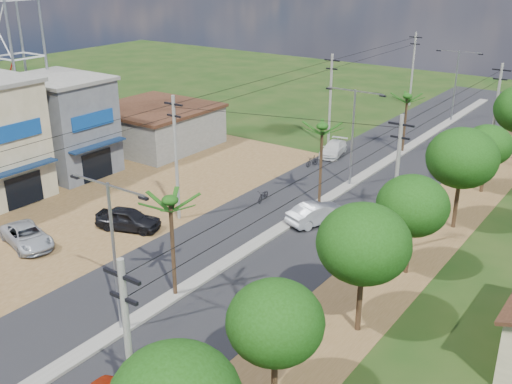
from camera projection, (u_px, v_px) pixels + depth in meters
ground at (122, 330)px, 30.30m from camera, size 160.00×160.00×0.00m
road at (283, 228)px, 41.65m from camera, size 12.00×110.00×0.04m
median at (305, 213)px, 43.89m from camera, size 1.00×90.00×0.18m
dirt_lot_west at (63, 211)px, 44.44m from camera, size 18.00×46.00×0.04m
dirt_shoulder_east at (398, 262)px, 37.07m from camera, size 5.00×90.00×0.03m
shophouse_grey at (63, 125)px, 51.22m from camera, size 9.00×6.40×8.30m
low_shed at (155, 126)px, 59.07m from camera, size 10.40×10.40×3.95m
tree_east_b at (275, 322)px, 23.77m from camera, size 4.00×4.00×5.83m
tree_east_c at (364, 244)px, 28.57m from camera, size 4.60×4.60×6.83m
tree_east_d at (413, 206)px, 34.23m from camera, size 4.20×4.20×6.13m
tree_east_e at (462, 158)px, 39.90m from camera, size 4.80×4.80×7.14m
tree_east_f at (488, 145)px, 46.61m from camera, size 3.80×3.80×5.52m
palm_median_near at (170, 205)px, 31.29m from camera, size 2.00×2.00×6.15m
palm_median_mid at (322, 130)px, 43.26m from camera, size 2.00×2.00×6.55m
palm_median_far at (407, 99)px, 55.61m from camera, size 2.00×2.00×5.85m
streetlight_near at (113, 246)px, 28.54m from camera, size 5.10×0.18×8.00m
streetlight_mid at (353, 130)px, 47.46m from camera, size 5.10×0.18×8.00m
streetlight_far at (456, 80)px, 66.38m from camera, size 5.10×0.18×8.00m
utility_pole_w_b at (176, 156)px, 41.41m from camera, size 1.60×0.24×9.00m
utility_pole_w_c at (330, 98)px, 58.06m from camera, size 1.60×0.24×9.00m
utility_pole_w_d at (413, 67)px, 73.95m from camera, size 1.60×0.24×9.00m
utility_pole_e_a at (131, 372)px, 19.96m from camera, size 1.60×0.24×9.00m
utility_pole_e_b at (396, 182)px, 36.61m from camera, size 1.60×0.24×9.00m
utility_pole_e_c at (495, 111)px, 53.26m from camera, size 1.60×0.24×9.00m
car_silver_mid at (317, 214)px, 42.11m from camera, size 3.11×4.83×1.50m
car_white_far at (333, 149)px, 56.50m from camera, size 2.62×4.65×1.27m
car_parked_silver at (27, 237)px, 38.85m from camera, size 5.16×3.30×1.33m
car_parked_dark at (128, 219)px, 41.17m from camera, size 4.85×3.24×1.54m
moto_rider_west_a at (263, 196)px, 45.99m from camera, size 0.96×1.84×0.92m
moto_rider_west_b at (312, 162)px, 53.59m from camera, size 0.75×1.62×0.94m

